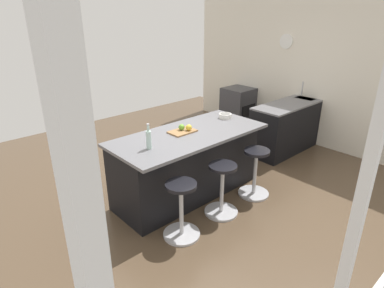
% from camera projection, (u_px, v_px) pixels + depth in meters
% --- Properties ---
extents(ground_plane, '(7.77, 7.77, 0.00)m').
position_uv_depth(ground_plane, '(191.00, 186.00, 4.97)').
color(ground_plane, brown).
extents(interior_partition_left, '(0.15, 5.52, 2.91)m').
position_uv_depth(interior_partition_left, '(306.00, 67.00, 6.28)').
color(interior_partition_left, silver).
rests_on(interior_partition_left, ground_plane).
extents(sink_cabinet, '(2.30, 0.60, 1.19)m').
position_uv_depth(sink_cabinet, '(298.00, 122.00, 6.34)').
color(sink_cabinet, black).
rests_on(sink_cabinet, ground_plane).
extents(oven_range, '(0.60, 0.61, 0.88)m').
position_uv_depth(oven_range, '(238.00, 107.00, 7.36)').
color(oven_range, '#38383D').
rests_on(oven_range, ground_plane).
extents(kitchen_island, '(2.18, 0.98, 0.95)m').
position_uv_depth(kitchen_island, '(187.00, 163.00, 4.60)').
color(kitchen_island, black).
rests_on(kitchen_island, ground_plane).
extents(stool_by_window, '(0.44, 0.44, 0.70)m').
position_uv_depth(stool_by_window, '(255.00, 174.00, 4.63)').
color(stool_by_window, '#B7B7BC').
rests_on(stool_by_window, ground_plane).
extents(stool_middle, '(0.44, 0.44, 0.70)m').
position_uv_depth(stool_middle, '(222.00, 191.00, 4.20)').
color(stool_middle, '#B7B7BC').
rests_on(stool_middle, ground_plane).
extents(stool_near_camera, '(0.44, 0.44, 0.70)m').
position_uv_depth(stool_near_camera, '(181.00, 212.00, 3.77)').
color(stool_near_camera, '#B7B7BC').
rests_on(stool_near_camera, ground_plane).
extents(cutting_board, '(0.36, 0.24, 0.02)m').
position_uv_depth(cutting_board, '(182.00, 131.00, 4.41)').
color(cutting_board, olive).
rests_on(cutting_board, kitchen_island).
extents(apple_yellow, '(0.08, 0.08, 0.08)m').
position_uv_depth(apple_yellow, '(189.00, 127.00, 4.41)').
color(apple_yellow, gold).
rests_on(apple_yellow, cutting_board).
extents(apple_green, '(0.08, 0.08, 0.08)m').
position_uv_depth(apple_green, '(182.00, 127.00, 4.42)').
color(apple_green, '#609E2D').
rests_on(apple_green, cutting_board).
extents(water_bottle, '(0.06, 0.06, 0.31)m').
position_uv_depth(water_bottle, '(149.00, 139.00, 3.85)').
color(water_bottle, silver).
rests_on(water_bottle, kitchen_island).
extents(fruit_bowl, '(0.19, 0.19, 0.07)m').
position_uv_depth(fruit_bowl, '(225.00, 116.00, 4.97)').
color(fruit_bowl, silver).
rests_on(fruit_bowl, kitchen_island).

